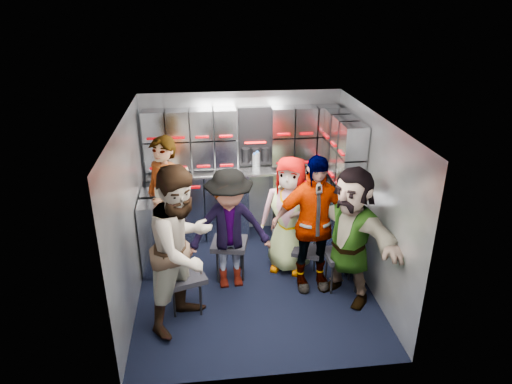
{
  "coord_description": "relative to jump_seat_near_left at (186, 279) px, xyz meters",
  "views": [
    {
      "loc": [
        -0.53,
        -4.73,
        3.34
      ],
      "look_at": [
        0.07,
        0.35,
        1.09
      ],
      "focal_mm": 32.0,
      "sensor_mm": 36.0,
      "label": 1
    }
  ],
  "objects": [
    {
      "name": "jump_seat_center",
      "position": [
        1.29,
        0.9,
        -0.06
      ],
      "size": [
        0.34,
        0.33,
        0.4
      ],
      "rotation": [
        0.0,
        0.0,
        -0.02
      ],
      "color": "black",
      "rests_on": "ground"
    },
    {
      "name": "floor",
      "position": [
        0.8,
        0.41,
        -0.41
      ],
      "size": [
        3.0,
        3.0,
        0.0
      ],
      "primitive_type": "plane",
      "color": "black",
      "rests_on": "ground"
    },
    {
      "name": "cart_bank_back",
      "position": [
        0.8,
        1.7,
        0.08
      ],
      "size": [
        2.68,
        0.38,
        0.99
      ],
      "primitive_type": "cube",
      "color": "#9FA3AF",
      "rests_on": "ground"
    },
    {
      "name": "attendant_arc_b",
      "position": [
        0.52,
        0.44,
        0.35
      ],
      "size": [
        1.03,
        0.64,
        1.53
      ],
      "primitive_type": "imported",
      "rotation": [
        0.0,
        0.0,
        0.07
      ],
      "color": "black",
      "rests_on": "ground"
    },
    {
      "name": "attendant_arc_d",
      "position": [
        1.49,
        0.31,
        0.44
      ],
      "size": [
        1.01,
        0.45,
        1.7
      ],
      "primitive_type": "imported",
      "rotation": [
        0.0,
        0.0,
        0.04
      ],
      "color": "black",
      "rests_on": "ground"
    },
    {
      "name": "locker_bank_back",
      "position": [
        0.8,
        1.76,
        1.08
      ],
      "size": [
        2.68,
        0.28,
        0.82
      ],
      "primitive_type": "cube",
      "color": "#9FA3AF",
      "rests_on": "wall_back"
    },
    {
      "name": "locker_bank_right",
      "position": [
        2.05,
        1.11,
        1.08
      ],
      "size": [
        0.28,
        1.0,
        0.82
      ],
      "primitive_type": "cube",
      "color": "#9FA3AF",
      "rests_on": "wall_right"
    },
    {
      "name": "right_cabinet",
      "position": [
        2.05,
        1.01,
        0.09
      ],
      "size": [
        0.28,
        1.2,
        1.0
      ],
      "primitive_type": "cube",
      "color": "#9FA3AF",
      "rests_on": "ground"
    },
    {
      "name": "cup_left",
      "position": [
        -0.01,
        1.64,
        0.67
      ],
      "size": [
        0.09,
        0.09,
        0.11
      ],
      "primitive_type": "cylinder",
      "color": "tan",
      "rests_on": "counter"
    },
    {
      "name": "attendant_arc_e",
      "position": [
        1.85,
        0.04,
        0.41
      ],
      "size": [
        1.31,
        1.5,
        1.64
      ],
      "primitive_type": "imported",
      "rotation": [
        0.0,
        0.0,
        -0.92
      ],
      "color": "black",
      "rests_on": "ground"
    },
    {
      "name": "bottle_right",
      "position": [
        0.96,
        1.65,
        0.74
      ],
      "size": [
        0.07,
        0.07,
        0.24
      ],
      "primitive_type": "cylinder",
      "color": "white",
      "rests_on": "counter"
    },
    {
      "name": "wall_back",
      "position": [
        0.8,
        1.91,
        0.64
      ],
      "size": [
        2.8,
        0.04,
        2.1
      ],
      "primitive_type": "cube",
      "color": "#9499A2",
      "rests_on": "ground"
    },
    {
      "name": "counter",
      "position": [
        0.8,
        1.7,
        0.6
      ],
      "size": [
        2.68,
        0.42,
        0.03
      ],
      "primitive_type": "cube",
      "color": "#B1B3B8",
      "rests_on": "cart_bank_back"
    },
    {
      "name": "ceiling",
      "position": [
        0.8,
        0.41,
        1.69
      ],
      "size": [
        2.8,
        3.0,
        0.02
      ],
      "primitive_type": "cube",
      "color": "silver",
      "rests_on": "wall_back"
    },
    {
      "name": "wall_left",
      "position": [
        -0.6,
        0.41,
        0.64
      ],
      "size": [
        0.04,
        3.0,
        2.1
      ],
      "primitive_type": "cube",
      "color": "#9499A2",
      "rests_on": "ground"
    },
    {
      "name": "wall_right",
      "position": [
        2.2,
        0.41,
        0.64
      ],
      "size": [
        0.04,
        3.0,
        2.1
      ],
      "primitive_type": "cube",
      "color": "#9499A2",
      "rests_on": "ground"
    },
    {
      "name": "attendant_arc_c",
      "position": [
        1.29,
        0.72,
        0.36
      ],
      "size": [
        0.89,
        0.76,
        1.54
      ],
      "primitive_type": "imported",
      "rotation": [
        0.0,
        0.0,
        -0.43
      ],
      "color": "black",
      "rests_on": "ground"
    },
    {
      "name": "jump_seat_mid_left",
      "position": [
        0.52,
        0.62,
        0.03
      ],
      "size": [
        0.49,
        0.48,
        0.5
      ],
      "rotation": [
        0.0,
        0.0,
        -0.21
      ],
      "color": "black",
      "rests_on": "ground"
    },
    {
      "name": "jump_seat_mid_right",
      "position": [
        1.49,
        0.49,
        -0.05
      ],
      "size": [
        0.45,
        0.44,
        0.41
      ],
      "rotation": [
        0.0,
        0.0,
        -0.43
      ],
      "color": "black",
      "rests_on": "ground"
    },
    {
      "name": "attendant_arc_a",
      "position": [
        0.0,
        -0.18,
        0.5
      ],
      "size": [
        1.09,
        1.12,
        1.82
      ],
      "primitive_type": "imported",
      "rotation": [
        0.0,
        0.0,
        0.92
      ],
      "color": "black",
      "rests_on": "ground"
    },
    {
      "name": "bottle_left",
      "position": [
        -0.19,
        1.65,
        0.74
      ],
      "size": [
        0.06,
        0.06,
        0.24
      ],
      "primitive_type": "cylinder",
      "color": "white",
      "rests_on": "counter"
    },
    {
      "name": "red_latch_strip",
      "position": [
        0.8,
        1.5,
        0.47
      ],
      "size": [
        2.6,
        0.02,
        0.03
      ],
      "primitive_type": "cube",
      "color": "#B10006",
      "rests_on": "cart_bank_back"
    },
    {
      "name": "jump_seat_near_right",
      "position": [
        1.85,
        0.22,
        0.01
      ],
      "size": [
        0.41,
        0.39,
        0.48
      ],
      "rotation": [
        0.0,
        0.0,
        0.02
      ],
      "color": "black",
      "rests_on": "ground"
    },
    {
      "name": "cart_bank_left",
      "position": [
        -0.39,
        0.97,
        0.08
      ],
      "size": [
        0.38,
        0.76,
        0.99
      ],
      "primitive_type": "cube",
      "color": "#9FA3AF",
      "rests_on": "ground"
    },
    {
      "name": "coffee_niche",
      "position": [
        0.98,
        1.82,
        1.06
      ],
      "size": [
        0.46,
        0.16,
        0.84
      ],
      "primitive_type": null,
      "color": "black",
      "rests_on": "wall_back"
    },
    {
      "name": "cup_right",
      "position": [
        1.62,
        1.64,
        0.66
      ],
      "size": [
        0.08,
        0.08,
        0.09
      ],
      "primitive_type": "cylinder",
      "color": "tan",
      "rests_on": "counter"
    },
    {
      "name": "attendant_standing",
      "position": [
        -0.25,
        1.01,
        0.47
      ],
      "size": [
        0.76,
        0.74,
        1.76
      ],
      "primitive_type": "imported",
      "rotation": [
        0.0,
        0.0,
        -0.71
      ],
      "color": "black",
      "rests_on": "ground"
    },
    {
      "name": "jump_seat_near_left",
      "position": [
        0.0,
        0.0,
        0.0
      ],
      "size": [
        0.49,
        0.47,
        0.47
      ],
      "rotation": [
        0.0,
        0.0,
        0.3
      ],
      "color": "black",
      "rests_on": "ground"
    },
    {
      "name": "bottle_mid",
      "position": [
        0.99,
        1.65,
        0.75
      ],
      "size": [
        0.07,
        0.07,
        0.27
      ],
      "primitive_type": "cylinder",
      "color": "white",
      "rests_on": "counter"
    }
  ]
}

